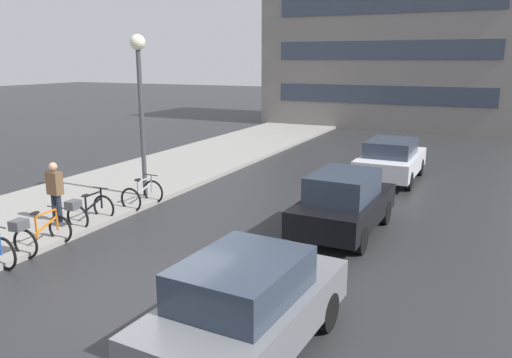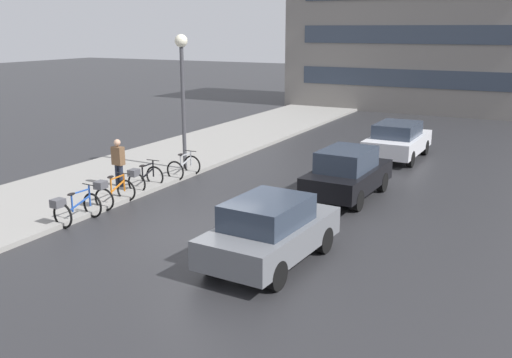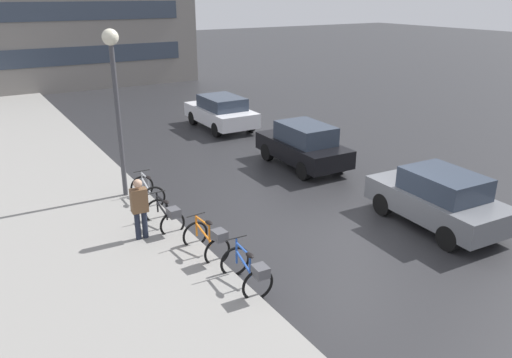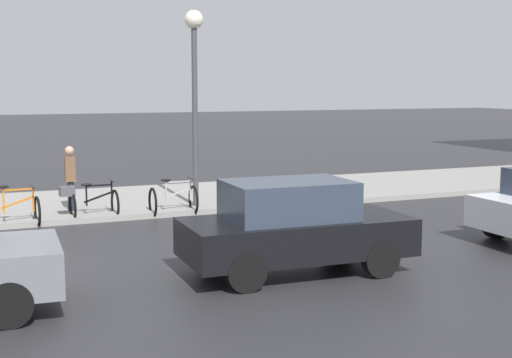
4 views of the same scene
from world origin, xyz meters
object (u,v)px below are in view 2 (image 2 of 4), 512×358
Objects in this scene: car_black at (347,173)px; car_white at (398,140)px; bicycle_third at (143,177)px; bicycle_second at (112,191)px; bicycle_nearest at (73,208)px; bicycle_farthest at (184,167)px; pedestrian at (118,162)px; car_grey at (270,231)px; streetlamp at (182,75)px.

car_black is 0.96× the size of car_white.
bicycle_second is at bearing -80.47° from bicycle_third.
bicycle_nearest reaches higher than bicycle_farthest.
bicycle_third is at bearing 19.35° from pedestrian.
pedestrian is at bearing -159.15° from car_black.
car_black reaches higher than bicycle_farthest.
bicycle_third is 0.34× the size of car_black.
bicycle_third is 2.06m from bicycle_farthest.
pedestrian is (-1.20, 3.27, 0.49)m from bicycle_nearest.
car_grey is (6.39, -3.46, 0.32)m from bicycle_third.
bicycle_second reaches higher than bicycle_farthest.
bicycle_third is 0.27× the size of streetlamp.
bicycle_third is at bearing -125.45° from car_white.
bicycle_farthest is 2.59m from pedestrian.
car_black is 6.36m from car_white.
bicycle_nearest is at bearing -84.10° from streetlamp.
car_white is 11.44m from pedestrian.
pedestrian is (-7.02, -2.67, 0.17)m from car_black.
streetlamp is (-0.55, 4.64, 3.12)m from bicycle_second.
car_white reaches higher than bicycle_nearest.
pedestrian reaches higher than bicycle_farthest.
bicycle_second is 1.27× the size of bicycle_farthest.
bicycle_farthest is at bearing -176.62° from car_black.
car_grey is 0.77× the size of streetlamp.
streetlamp reaches higher than bicycle_third.
car_grey is at bearing 0.85° from bicycle_nearest.
bicycle_nearest is 5.98m from car_grey.
bicycle_farthest is 0.27× the size of car_white.
streetlamp is at bearing 94.82° from bicycle_third.
car_white reaches higher than bicycle_third.
car_grey is (6.07, -1.59, 0.29)m from bicycle_second.
streetlamp is (-0.23, 2.77, 3.14)m from bicycle_third.
car_black is at bearing 21.04° from bicycle_third.
bicycle_third is at bearing 99.53° from bicycle_second.
streetlamp reaches higher than bicycle_nearest.
bicycle_third is (-0.42, 3.55, -0.01)m from bicycle_nearest.
car_grey is at bearing -23.97° from pedestrian.
bicycle_nearest reaches higher than bicycle_second.
bicycle_farthest is at bearing 91.43° from bicycle_second.
streetlamp is at bearing 176.71° from car_black.
pedestrian is (-7.17, 3.19, 0.18)m from car_grey.
car_black is (6.02, 0.36, 0.40)m from bicycle_farthest.
bicycle_nearest is 0.36× the size of car_grey.
car_black reaches higher than car_grey.
streetlamp reaches higher than bicycle_second.
bicycle_farthest is 0.22× the size of streetlamp.
bicycle_second reaches higher than bicycle_third.
pedestrian is at bearing -113.29° from bicycle_farthest.
streetlamp reaches higher than pedestrian.
streetlamp is (-0.45, 0.73, 3.21)m from bicycle_farthest.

